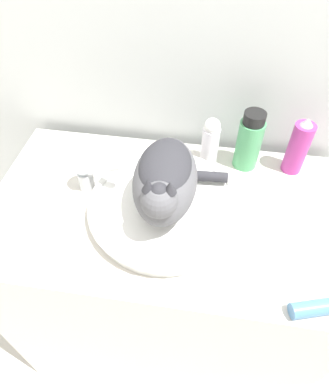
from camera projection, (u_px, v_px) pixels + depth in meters
The scene contains 9 objects.
wall_back at pixel (183, 21), 0.88m from camera, with size 8.00×0.05×2.40m.
vanity_counter at pixel (163, 282), 1.23m from camera, with size 0.95×0.55×0.84m.
sink_basin at pixel (165, 207), 0.89m from camera, with size 0.40×0.40×0.05m.
cat at pixel (165, 179), 0.80m from camera, with size 0.23×0.27×0.18m.
faucet at pixel (87, 170), 0.91m from camera, with size 0.15×0.07×0.14m.
deodorant_stick at pixel (210, 141), 0.99m from camera, with size 0.05×0.05×0.15m.
spray_bottle_trigger at pixel (298, 147), 0.96m from camera, with size 0.06×0.06×0.18m.
mouthwash_bottle at pixel (249, 141), 0.97m from camera, with size 0.07×0.07×0.18m.
cream_tube at pixel (327, 306), 0.72m from camera, with size 0.16×0.08×0.04m.
Camera 1 is at (0.09, -0.31, 1.55)m, focal length 32.00 mm.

